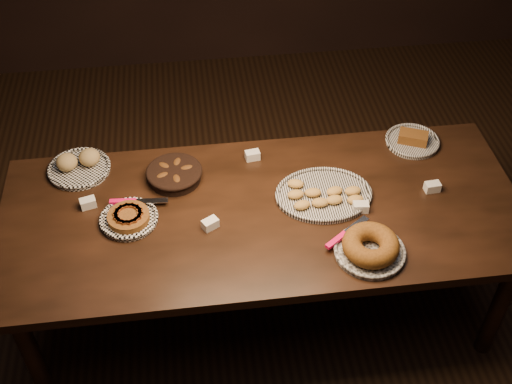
{
  "coord_description": "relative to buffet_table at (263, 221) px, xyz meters",
  "views": [
    {
      "loc": [
        -0.29,
        -2.03,
        2.83
      ],
      "look_at": [
        -0.03,
        0.05,
        0.82
      ],
      "focal_mm": 45.0,
      "sensor_mm": 36.0,
      "label": 1
    }
  ],
  "objects": [
    {
      "name": "bundt_cake_plate",
      "position": [
        0.41,
        -0.32,
        0.11
      ],
      "size": [
        0.35,
        0.36,
        0.1
      ],
      "rotation": [
        0.0,
        0.0,
        -0.37
      ],
      "color": "black",
      "rests_on": "buffet_table"
    },
    {
      "name": "apple_tart_plate",
      "position": [
        -0.61,
        0.01,
        0.09
      ],
      "size": [
        0.31,
        0.26,
        0.05
      ],
      "rotation": [
        0.0,
        0.0,
        0.36
      ],
      "color": "white",
      "rests_on": "buffet_table"
    },
    {
      "name": "loaf_plate",
      "position": [
        0.82,
        0.38,
        0.09
      ],
      "size": [
        0.28,
        0.28,
        0.06
      ],
      "rotation": [
        0.0,
        0.0,
        -0.41
      ],
      "color": "black",
      "rests_on": "buffet_table"
    },
    {
      "name": "ground",
      "position": [
        0.0,
        0.0,
        -0.68
      ],
      "size": [
        5.0,
        5.0,
        0.0
      ],
      "primitive_type": "plane",
      "color": "black",
      "rests_on": "ground"
    },
    {
      "name": "bread_roll_plate",
      "position": [
        -0.85,
        0.39,
        0.1
      ],
      "size": [
        0.3,
        0.3,
        0.09
      ],
      "rotation": [
        0.0,
        0.0,
        0.13
      ],
      "color": "white",
      "rests_on": "buffet_table"
    },
    {
      "name": "croissant_basket",
      "position": [
        -0.39,
        0.26,
        0.11
      ],
      "size": [
        0.3,
        0.3,
        0.07
      ],
      "rotation": [
        0.0,
        0.0,
        -0.24
      ],
      "color": "black",
      "rests_on": "buffet_table"
    },
    {
      "name": "madeleine_platter",
      "position": [
        0.29,
        0.05,
        0.09
      ],
      "size": [
        0.45,
        0.36,
        0.05
      ],
      "rotation": [
        0.0,
        0.0,
        0.35
      ],
      "color": "black",
      "rests_on": "buffet_table"
    },
    {
      "name": "tent_cards",
      "position": [
        0.04,
        0.08,
        0.1
      ],
      "size": [
        1.67,
        0.5,
        0.04
      ],
      "color": "white",
      "rests_on": "buffet_table"
    },
    {
      "name": "buffet_table",
      "position": [
        0.0,
        0.0,
        0.0
      ],
      "size": [
        2.4,
        1.0,
        0.75
      ],
      "color": "black",
      "rests_on": "ground"
    }
  ]
}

